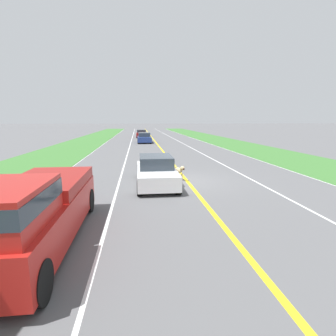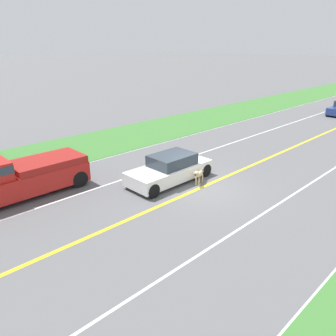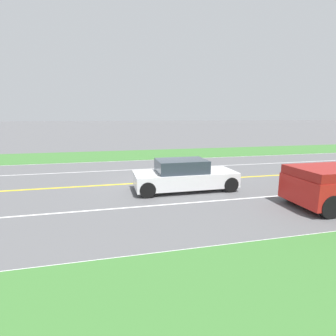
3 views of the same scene
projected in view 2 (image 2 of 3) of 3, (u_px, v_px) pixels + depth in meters
ground_plane at (201, 188)px, 15.98m from camera, size 400.00×400.00×0.00m
centre_divider_line at (201, 188)px, 15.98m from camera, size 0.18×160.00×0.01m
lane_edge_line_right at (117, 155)px, 20.67m from camera, size 0.14×160.00×0.01m
lane_dash_same_dir at (153, 169)px, 18.32m from camera, size 0.10×160.00×0.01m
lane_dash_oncoming at (265, 212)px, 13.63m from camera, size 0.10×160.00×0.01m
grass_verge_right at (91, 145)px, 22.68m from camera, size 6.00×160.00×0.03m
ego_car at (170, 169)px, 16.53m from camera, size 1.87×4.59×1.41m
dog at (199, 175)px, 16.18m from camera, size 0.48×1.14×0.83m
pickup_truck at (16, 177)px, 14.67m from camera, size 2.05×5.79×1.97m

